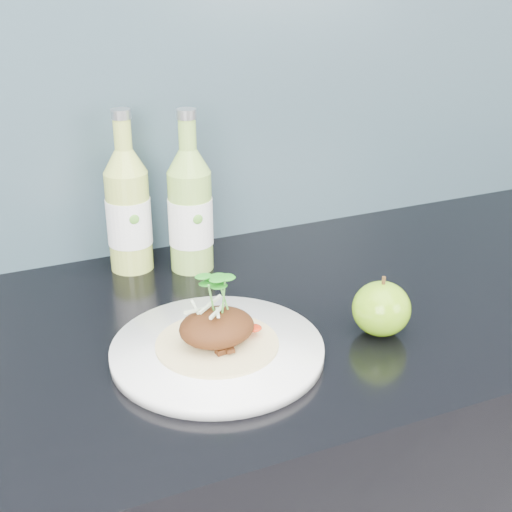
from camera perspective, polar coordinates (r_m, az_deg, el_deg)
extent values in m
cube|color=slate|center=(1.16, -6.54, 17.28)|extent=(4.00, 0.02, 0.70)
cylinder|color=white|center=(0.91, -3.11, -7.56)|extent=(0.35, 0.35, 0.02)
cylinder|color=tan|center=(0.90, -3.13, -7.02)|extent=(0.16, 0.16, 0.00)
ellipsoid|color=#4F270E|center=(0.89, -3.16, -5.72)|extent=(0.10, 0.08, 0.04)
ellipsoid|color=#488E0F|center=(0.96, 10.00, -4.17)|extent=(0.09, 0.09, 0.07)
cylinder|color=#472D14|center=(0.94, 10.17, -2.04)|extent=(0.01, 0.00, 0.01)
cylinder|color=#AEC250|center=(1.13, -10.11, 2.76)|extent=(0.08, 0.08, 0.16)
cone|color=#AEC250|center=(1.10, -10.48, 7.49)|extent=(0.07, 0.07, 0.04)
cylinder|color=#AEC250|center=(1.09, -10.64, 9.56)|extent=(0.03, 0.03, 0.05)
cylinder|color=silver|center=(1.08, -10.76, 11.11)|extent=(0.03, 0.03, 0.01)
cylinder|color=white|center=(1.13, -10.11, 2.78)|extent=(0.08, 0.08, 0.07)
ellipsoid|color=#59A533|center=(1.10, -9.71, 2.90)|extent=(0.02, 0.00, 0.02)
cylinder|color=#8CBA4D|center=(1.12, -5.24, 2.79)|extent=(0.09, 0.09, 0.16)
cone|color=#8CBA4D|center=(1.09, -5.44, 7.59)|extent=(0.07, 0.07, 0.04)
cylinder|color=#8CBA4D|center=(1.08, -5.52, 9.69)|extent=(0.03, 0.03, 0.05)
cylinder|color=silver|center=(1.07, -5.59, 11.26)|extent=(0.03, 0.03, 0.01)
cylinder|color=white|center=(1.12, -5.24, 2.82)|extent=(0.09, 0.09, 0.07)
ellipsoid|color=#59A533|center=(1.08, -4.67, 2.94)|extent=(0.02, 0.00, 0.02)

